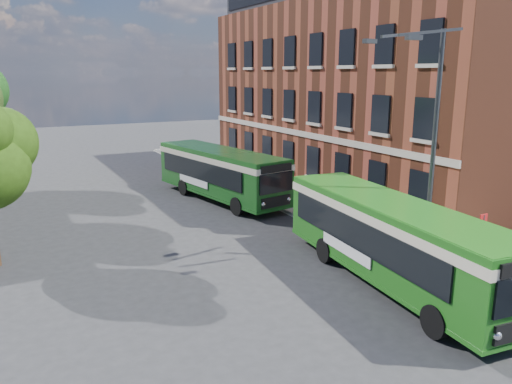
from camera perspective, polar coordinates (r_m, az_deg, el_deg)
ground at (r=19.76m, az=3.68°, el=-8.68°), size 120.00×120.00×0.00m
pavement at (r=29.77m, az=7.27°, el=-0.97°), size 6.00×48.00×0.15m
kerb_line at (r=28.21m, az=2.16°, el=-1.83°), size 0.12×48.00×0.01m
brick_office at (r=36.30m, az=13.24°, el=12.38°), size 12.10×26.00×14.20m
street_lamp at (r=19.99m, az=18.95°, el=5.11°), size 2.96×2.38×9.00m
bus_stop_sign at (r=19.88m, az=24.34°, el=-5.14°), size 0.35×0.08×2.52m
bus_front at (r=18.43m, az=15.37°, el=-4.76°), size 3.64×11.30×3.02m
bus_rear at (r=29.71m, az=-4.09°, el=2.55°), size 4.31×10.75×3.02m
pedestrian_a at (r=19.20m, az=25.20°, el=-7.62°), size 0.68×0.56×1.61m
pedestrian_b at (r=22.14m, az=21.89°, el=-4.55°), size 0.88×0.74×1.63m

